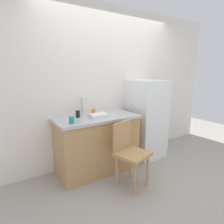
{
  "coord_description": "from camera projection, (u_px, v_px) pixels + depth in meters",
  "views": [
    {
      "loc": [
        -1.73,
        -1.83,
        1.56
      ],
      "look_at": [
        -0.19,
        0.6,
        0.93
      ],
      "focal_mm": 29.94,
      "sensor_mm": 36.0,
      "label": 1
    }
  ],
  "objects": [
    {
      "name": "refrigerator",
      "position": [
        146.0,
        119.0,
        3.45
      ],
      "size": [
        0.56,
        0.6,
        1.41
      ],
      "primitive_type": "cube",
      "color": "white",
      "rests_on": "ground_plane"
    },
    {
      "name": "cup_teal",
      "position": [
        72.0,
        120.0,
        2.48
      ],
      "size": [
        0.07,
        0.07,
        0.09
      ],
      "primitive_type": "cylinder",
      "color": "teal",
      "rests_on": "countertop"
    },
    {
      "name": "cup_black",
      "position": [
        78.0,
        114.0,
        2.81
      ],
      "size": [
        0.06,
        0.06,
        0.1
      ],
      "primitive_type": "cylinder",
      "color": "black",
      "rests_on": "countertop"
    },
    {
      "name": "ground_plane",
      "position": [
        144.0,
        180.0,
        2.75
      ],
      "size": [
        8.0,
        8.0,
        0.0
      ],
      "primitive_type": "plane",
      "color": "#9E998E"
    },
    {
      "name": "dish_tray",
      "position": [
        99.0,
        116.0,
        2.82
      ],
      "size": [
        0.28,
        0.2,
        0.05
      ],
      "primitive_type": "cube",
      "color": "white",
      "rests_on": "countertop"
    },
    {
      "name": "cabinet_base",
      "position": [
        97.0,
        145.0,
        2.97
      ],
      "size": [
        1.24,
        0.6,
        0.84
      ],
      "primitive_type": "cube",
      "color": "tan",
      "rests_on": "ground_plane"
    },
    {
      "name": "faucet",
      "position": [
        82.0,
        106.0,
        2.98
      ],
      "size": [
        0.02,
        0.02,
        0.27
      ],
      "primitive_type": "cylinder",
      "color": "#B7B7BC",
      "rests_on": "countertop"
    },
    {
      "name": "chair",
      "position": [
        129.0,
        151.0,
        2.55
      ],
      "size": [
        0.49,
        0.49,
        0.89
      ],
      "rotation": [
        0.0,
        0.0,
        0.27
      ],
      "color": "tan",
      "rests_on": "ground_plane"
    },
    {
      "name": "cup_orange",
      "position": [
        93.0,
        112.0,
        3.02
      ],
      "size": [
        0.07,
        0.07,
        0.08
      ],
      "primitive_type": "cylinder",
      "color": "orange",
      "rests_on": "countertop"
    },
    {
      "name": "back_wall",
      "position": [
        109.0,
        86.0,
        3.29
      ],
      "size": [
        4.8,
        0.1,
        2.63
      ],
      "primitive_type": "cube",
      "color": "white",
      "rests_on": "ground_plane"
    },
    {
      "name": "countertop",
      "position": [
        97.0,
        118.0,
        2.87
      ],
      "size": [
        1.28,
        0.64,
        0.04
      ],
      "primitive_type": "cube",
      "color": "#B7B7BC",
      "rests_on": "cabinet_base"
    }
  ]
}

